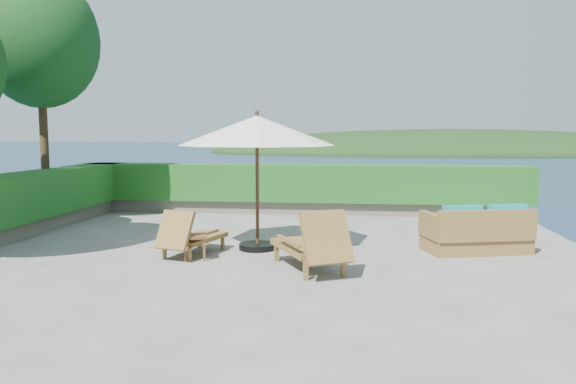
# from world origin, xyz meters

# --- Properties ---
(ground) EXTENTS (12.00, 12.00, 0.00)m
(ground) POSITION_xyz_m (0.00, 0.00, 0.00)
(ground) COLOR gray
(ground) RESTS_ON ground
(foundation) EXTENTS (12.00, 12.00, 3.00)m
(foundation) POSITION_xyz_m (0.00, 0.00, -1.55)
(foundation) COLOR #565045
(foundation) RESTS_ON ocean
(offshore_island) EXTENTS (126.00, 57.60, 12.60)m
(offshore_island) POSITION_xyz_m (25.00, 140.00, -3.00)
(offshore_island) COLOR black
(offshore_island) RESTS_ON ocean
(planter_wall_far) EXTENTS (12.00, 0.60, 0.36)m
(planter_wall_far) POSITION_xyz_m (0.00, 5.60, 0.18)
(planter_wall_far) COLOR #6E6658
(planter_wall_far) RESTS_ON ground
(hedge_far) EXTENTS (12.40, 0.90, 1.00)m
(hedge_far) POSITION_xyz_m (0.00, 5.60, 0.85)
(hedge_far) COLOR #164F16
(hedge_far) RESTS_ON planter_wall_far
(tree_far) EXTENTS (2.80, 2.80, 6.03)m
(tree_far) POSITION_xyz_m (-6.00, 3.20, 4.40)
(tree_far) COLOR #3F2E18
(tree_far) RESTS_ON ground
(patio_umbrella) EXTENTS (3.51, 3.51, 2.64)m
(patio_umbrella) POSITION_xyz_m (-0.27, 0.69, 2.23)
(patio_umbrella) COLOR black
(patio_umbrella) RESTS_ON ground
(lounge_left) EXTENTS (1.02, 1.62, 0.87)m
(lounge_left) POSITION_xyz_m (-1.39, 0.00, 0.36)
(lounge_left) COLOR brown
(lounge_left) RESTS_ON ground
(lounge_right) EXTENTS (1.49, 1.94, 1.04)m
(lounge_right) POSITION_xyz_m (0.89, -0.86, 0.44)
(lounge_right) COLOR brown
(lounge_right) RESTS_ON ground
(side_table) EXTENTS (0.52, 0.52, 0.44)m
(side_table) POSITION_xyz_m (-1.22, -0.31, 0.36)
(side_table) COLOR brown
(side_table) RESTS_ON ground
(wicker_loveseat) EXTENTS (2.06, 1.42, 0.92)m
(wicker_loveseat) POSITION_xyz_m (3.83, 0.93, 0.36)
(wicker_loveseat) COLOR brown
(wicker_loveseat) RESTS_ON ground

